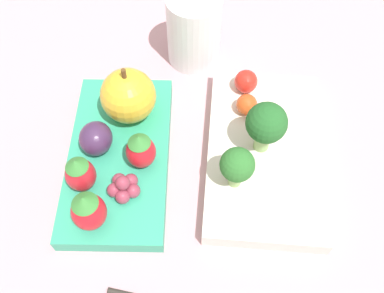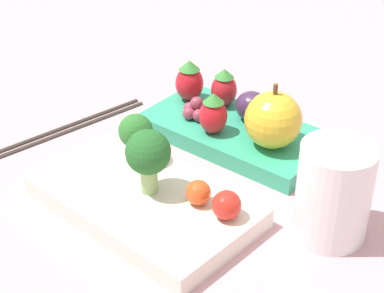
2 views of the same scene
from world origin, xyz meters
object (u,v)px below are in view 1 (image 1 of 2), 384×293
(plum, at_px, (96,138))
(drinking_cup, at_px, (192,30))
(strawberry_0, at_px, (80,174))
(grape_cluster, at_px, (124,187))
(strawberry_2, at_px, (141,150))
(broccoli_floret_1, at_px, (266,124))
(bento_box_fruit, at_px, (119,160))
(broccoli_floret_0, at_px, (237,166))
(bento_box_savoury, at_px, (265,153))
(strawberry_1, at_px, (88,210))
(apple, at_px, (128,96))
(cherry_tomato_0, at_px, (246,81))
(cherry_tomato_1, at_px, (247,105))

(plum, relative_size, drinking_cup, 0.41)
(strawberry_0, bearing_deg, grape_cluster, 81.77)
(plum, bearing_deg, strawberry_2, 72.05)
(broccoli_floret_1, bearing_deg, bento_box_fruit, -83.39)
(broccoli_floret_0, bearing_deg, bento_box_savoury, 141.03)
(broccoli_floret_0, xyz_separation_m, strawberry_2, (-0.02, -0.09, -0.01))
(bento_box_fruit, distance_m, plum, 0.04)
(strawberry_1, distance_m, drinking_cup, 0.25)
(broccoli_floret_0, distance_m, strawberry_2, 0.10)
(bento_box_fruit, bearing_deg, plum, -115.00)
(bento_box_fruit, relative_size, grape_cluster, 6.17)
(bento_box_savoury, height_order, broccoli_floret_0, broccoli_floret_0)
(bento_box_savoury, xyz_separation_m, plum, (0.01, -0.18, 0.03))
(strawberry_1, xyz_separation_m, strawberry_2, (-0.07, 0.04, -0.00))
(apple, relative_size, plum, 1.88)
(bento_box_savoury, xyz_separation_m, bento_box_fruit, (0.02, -0.16, -0.00))
(broccoli_floret_1, distance_m, cherry_tomato_0, 0.08)
(cherry_tomato_1, xyz_separation_m, strawberry_1, (0.14, -0.15, 0.01))
(broccoli_floret_0, relative_size, strawberry_2, 1.11)
(bento_box_savoury, height_order, strawberry_2, strawberry_2)
(strawberry_0, relative_size, drinking_cup, 0.51)
(cherry_tomato_0, relative_size, plum, 0.71)
(apple, xyz_separation_m, plum, (0.05, -0.03, -0.01))
(bento_box_fruit, height_order, cherry_tomato_1, cherry_tomato_1)
(cherry_tomato_1, xyz_separation_m, strawberry_0, (0.10, -0.16, 0.01))
(bento_box_fruit, relative_size, cherry_tomato_0, 7.75)
(cherry_tomato_1, bearing_deg, strawberry_1, -47.36)
(apple, xyz_separation_m, drinking_cup, (-0.11, 0.06, -0.00))
(strawberry_2, bearing_deg, strawberry_0, -62.75)
(cherry_tomato_1, xyz_separation_m, grape_cluster, (0.10, -0.12, -0.00))
(bento_box_savoury, relative_size, apple, 3.04)
(strawberry_0, bearing_deg, bento_box_fruit, 140.52)
(cherry_tomato_0, distance_m, strawberry_0, 0.21)
(bento_box_savoury, distance_m, strawberry_0, 0.19)
(cherry_tomato_1, bearing_deg, drinking_cup, -147.49)
(apple, bearing_deg, cherry_tomato_1, 93.14)
(broccoli_floret_0, height_order, grape_cluster, broccoli_floret_0)
(strawberry_0, xyz_separation_m, drinking_cup, (-0.20, 0.10, 0.00))
(bento_box_savoury, bearing_deg, cherry_tomato_1, -157.26)
(bento_box_fruit, height_order, strawberry_1, strawberry_1)
(strawberry_2, xyz_separation_m, drinking_cup, (-0.17, 0.04, 0.00))
(bento_box_savoury, height_order, cherry_tomato_0, cherry_tomato_0)
(cherry_tomato_1, bearing_deg, bento_box_fruit, -64.82)
(strawberry_1, height_order, grape_cluster, strawberry_1)
(strawberry_0, relative_size, plum, 1.23)
(broccoli_floret_1, xyz_separation_m, cherry_tomato_0, (-0.08, -0.01, -0.03))
(broccoli_floret_1, distance_m, plum, 0.17)
(cherry_tomato_1, distance_m, strawberry_0, 0.19)
(strawberry_1, distance_m, plum, 0.08)
(broccoli_floret_1, height_order, strawberry_1, broccoli_floret_1)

